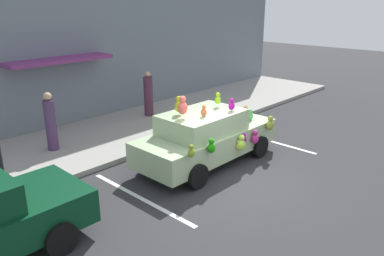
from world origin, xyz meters
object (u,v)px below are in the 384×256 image
(plush_covered_car, at_px, (207,136))
(teddy_bear_on_sidewalk, at_px, (199,114))
(pedestrian_near_shopfront, at_px, (148,95))
(pedestrian_walking_past, at_px, (51,123))

(plush_covered_car, height_order, teddy_bear_on_sidewalk, plush_covered_car)
(pedestrian_near_shopfront, xyz_separation_m, pedestrian_walking_past, (-4.34, -0.63, 0.04))
(plush_covered_car, xyz_separation_m, pedestrian_walking_past, (-2.67, 3.81, 0.18))
(teddy_bear_on_sidewalk, bearing_deg, plush_covered_car, -133.80)
(plush_covered_car, xyz_separation_m, teddy_bear_on_sidewalk, (2.17, 2.26, -0.28))
(pedestrian_near_shopfront, height_order, pedestrian_walking_past, pedestrian_walking_past)
(teddy_bear_on_sidewalk, distance_m, pedestrian_near_shopfront, 2.28)
(teddy_bear_on_sidewalk, relative_size, pedestrian_near_shopfront, 0.47)
(plush_covered_car, height_order, pedestrian_near_shopfront, plush_covered_car)
(pedestrian_near_shopfront, relative_size, pedestrian_walking_past, 0.98)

